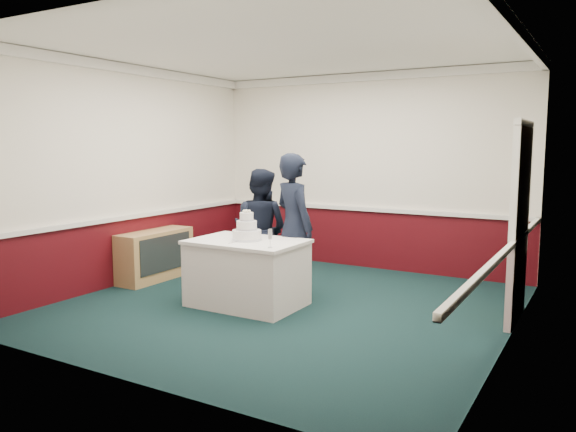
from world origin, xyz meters
The scene contains 9 objects.
ground centered at (0.00, 0.00, 0.00)m, with size 5.00×5.00×0.00m, color #112829.
room_shell centered at (0.08, 0.61, 1.97)m, with size 5.00×5.00×3.00m.
sideboard centered at (-2.28, 0.22, 0.35)m, with size 0.41×1.20×0.70m.
cake_table centered at (-0.41, -0.20, 0.40)m, with size 1.32×0.92×0.79m.
wedding_cake centered at (-0.41, -0.20, 0.90)m, with size 0.35×0.35×0.36m.
cake_knife centered at (-0.44, -0.40, 0.79)m, with size 0.01×0.22×0.01m, color silver.
champagne_flute centered at (0.09, -0.48, 0.93)m, with size 0.05×0.05×0.21m.
person_man centered at (-0.68, 0.50, 0.80)m, with size 0.78×0.61×1.60m, color black.
person_woman centered at (-0.10, 0.39, 0.91)m, with size 0.66×0.43×1.81m, color black.
Camera 1 is at (3.29, -5.62, 1.91)m, focal length 35.00 mm.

